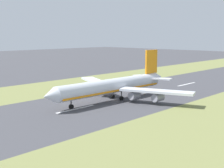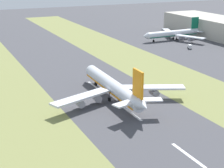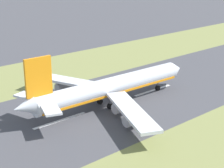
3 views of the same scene
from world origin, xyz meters
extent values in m
plane|color=#424247|center=(0.00, 0.00, 0.00)|extent=(800.00, 800.00, 0.00)
cube|color=olive|center=(-45.00, 0.00, 0.00)|extent=(40.00, 600.00, 0.01)
cube|color=silver|center=(0.00, -18.83, 0.01)|extent=(1.20, 18.00, 0.01)
cube|color=silver|center=(0.00, 21.17, 0.01)|extent=(1.20, 18.00, 0.01)
cylinder|color=silver|center=(0.42, 1.17, 6.20)|extent=(7.73, 56.16, 6.00)
cone|color=silver|center=(1.36, 31.66, 6.20)|extent=(6.03, 5.18, 5.88)
cone|color=silver|center=(-0.55, -29.81, 7.00)|extent=(5.28, 6.16, 5.10)
cube|color=orange|center=(0.42, 1.17, 4.55)|extent=(7.37, 53.91, 0.70)
cube|color=silver|center=(-17.30, -5.50, 5.30)|extent=(29.29, 15.65, 0.90)
cube|color=silver|center=(17.68, -6.58, 5.30)|extent=(28.96, 17.18, 0.90)
cylinder|color=#93939E|center=(-8.70, -2.54, 2.85)|extent=(3.35, 4.90, 3.20)
cylinder|color=#93939E|center=(-17.81, -5.76, 2.85)|extent=(3.35, 4.90, 3.20)
cylinder|color=#93939E|center=(9.29, -3.10, 2.85)|extent=(3.35, 4.90, 3.20)
cylinder|color=#93939E|center=(18.17, -6.88, 2.85)|extent=(3.35, 4.90, 3.20)
cube|color=orange|center=(-0.39, -24.81, 14.70)|extent=(1.05, 8.02, 11.00)
cube|color=silver|center=(-5.89, -24.64, 7.20)|extent=(10.83, 7.02, 0.60)
cube|color=silver|center=(5.11, -24.98, 7.20)|extent=(10.90, 7.52, 0.60)
cylinder|color=#59595E|center=(1.08, 22.44, 2.50)|extent=(0.50, 0.50, 3.20)
cylinder|color=black|center=(1.08, 22.44, 0.90)|extent=(0.96, 1.83, 1.80)
cylinder|color=#59595E|center=(-2.28, -1.74, 2.50)|extent=(0.50, 0.50, 3.20)
cylinder|color=black|center=(-2.28, -1.74, 0.90)|extent=(0.96, 1.83, 1.80)
cylinder|color=#59595E|center=(2.92, -1.90, 2.50)|extent=(0.50, 0.50, 3.20)
cylinder|color=black|center=(2.92, -1.90, 0.90)|extent=(0.96, 1.83, 1.80)
camera|label=1|loc=(-87.04, 93.78, 27.32)|focal=50.00mm
camera|label=2|loc=(-68.23, -147.32, 58.77)|focal=60.00mm
camera|label=3|loc=(86.22, -73.44, 46.00)|focal=60.00mm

